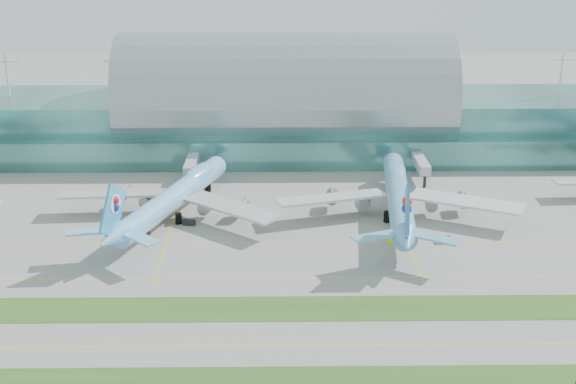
{
  "coord_description": "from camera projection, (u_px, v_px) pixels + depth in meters",
  "views": [
    {
      "loc": [
        -2.84,
        -156.68,
        82.18
      ],
      "look_at": [
        0.0,
        55.0,
        9.0
      ],
      "focal_mm": 50.0,
      "sensor_mm": 36.0,
      "label": 1
    }
  ],
  "objects": [
    {
      "name": "airliner_c",
      "position": [
        398.0,
        194.0,
        228.86
      ],
      "size": [
        70.02,
        79.82,
        21.96
      ],
      "rotation": [
        0.0,
        0.0,
        -0.09
      ],
      "color": "#62ABD7",
      "rests_on": "ground"
    },
    {
      "name": "gse_d",
      "position": [
        189.0,
        222.0,
        224.52
      ],
      "size": [
        3.72,
        2.27,
        1.54
      ],
      "primitive_type": "cube",
      "rotation": [
        0.0,
        0.0,
        -0.21
      ],
      "color": "black",
      "rests_on": "ground"
    },
    {
      "name": "gse_c",
      "position": [
        142.0,
        232.0,
        217.29
      ],
      "size": [
        4.44,
        2.94,
        1.7
      ],
      "primitive_type": "cube",
      "rotation": [
        0.0,
        0.0,
        -0.3
      ],
      "color": "black",
      "rests_on": "ground"
    },
    {
      "name": "taxiline_d",
      "position": [
        289.0,
        242.0,
        212.75
      ],
      "size": [
        420.0,
        0.35,
        0.01
      ],
      "primitive_type": "cube",
      "color": "yellow",
      "rests_on": "ground"
    },
    {
      "name": "ground",
      "position": [
        291.0,
        313.0,
        174.95
      ],
      "size": [
        700.0,
        700.0,
        0.0
      ],
      "primitive_type": "plane",
      "color": "gray",
      "rests_on": "ground"
    },
    {
      "name": "gse_f",
      "position": [
        445.0,
        240.0,
        212.59
      ],
      "size": [
        3.44,
        2.37,
        1.53
      ],
      "primitive_type": "cube",
      "rotation": [
        0.0,
        0.0,
        0.16
      ],
      "color": "black",
      "rests_on": "ground"
    },
    {
      "name": "grass_strip_near",
      "position": [
        294.0,
        384.0,
        148.48
      ],
      "size": [
        420.0,
        12.0,
        0.08
      ],
      "primitive_type": "cube",
      "color": "#2D591E",
      "rests_on": "ground"
    },
    {
      "name": "grass_strip_far",
      "position": [
        291.0,
        309.0,
        176.83
      ],
      "size": [
        420.0,
        12.0,
        0.08
      ],
      "primitive_type": "cube",
      "color": "#2D591E",
      "rests_on": "ground"
    },
    {
      "name": "terminal",
      "position": [
        285.0,
        112.0,
        292.02
      ],
      "size": [
        340.0,
        69.1,
        36.0
      ],
      "color": "#3D7A75",
      "rests_on": "ground"
    },
    {
      "name": "taxiline_c",
      "position": [
        290.0,
        278.0,
        191.96
      ],
      "size": [
        420.0,
        0.35,
        0.01
      ],
      "primitive_type": "cube",
      "color": "yellow",
      "rests_on": "ground"
    },
    {
      "name": "taxiline_b",
      "position": [
        293.0,
        346.0,
        161.72
      ],
      "size": [
        420.0,
        0.35,
        0.01
      ],
      "primitive_type": "cube",
      "color": "yellow",
      "rests_on": "ground"
    },
    {
      "name": "gse_e",
      "position": [
        394.0,
        241.0,
        211.96
      ],
      "size": [
        3.46,
        2.57,
        1.39
      ],
      "primitive_type": "cube",
      "rotation": [
        0.0,
        0.0,
        -0.34
      ],
      "color": "yellow",
      "rests_on": "ground"
    },
    {
      "name": "airliner_b",
      "position": [
        175.0,
        195.0,
        228.62
      ],
      "size": [
        64.79,
        75.28,
        21.33
      ],
      "rotation": [
        0.0,
        0.0,
        -0.32
      ],
      "color": "#71C0FA",
      "rests_on": "ground"
    }
  ]
}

